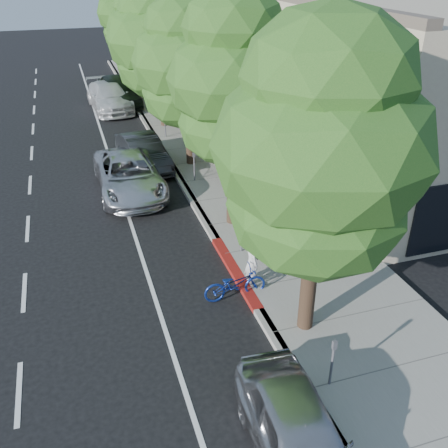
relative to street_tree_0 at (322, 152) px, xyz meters
name	(u,v)px	position (x,y,z in m)	size (l,w,h in m)	color
ground	(246,292)	(-0.90, 2.00, -4.97)	(120.00, 120.00, 0.00)	black
sidewalk	(233,177)	(1.40, 10.00, -4.89)	(4.60, 56.00, 0.15)	gray
curb	(182,183)	(-0.90, 10.00, -4.89)	(0.30, 56.00, 0.15)	#9E998E
curb_red_segment	(235,272)	(-0.90, 3.00, -4.89)	(0.32, 4.00, 0.15)	maroon
storefront_building	(295,49)	(8.70, 20.00, -1.47)	(10.00, 36.00, 7.00)	beige
street_tree_0	(322,152)	(0.00, 0.00, 0.00)	(4.90, 4.90, 8.04)	black
street_tree_1	(233,82)	(0.00, 6.00, 0.17)	(4.26, 4.26, 8.07)	black
street_tree_2	(188,63)	(0.00, 12.00, -0.36)	(4.78, 4.78, 7.53)	black
street_tree_3	(160,40)	(0.00, 18.00, -0.29)	(5.59, 5.59, 7.86)	black
street_tree_4	(141,31)	(0.00, 24.00, -0.58)	(4.34, 4.34, 7.11)	black
street_tree_5	(127,14)	(0.00, 30.00, -0.22)	(4.34, 4.34, 7.59)	black
cyclist	(252,263)	(-0.65, 2.28, -4.15)	(0.60, 0.39, 1.63)	silver
bicycle	(235,284)	(-1.30, 1.86, -4.49)	(0.64, 1.83, 0.96)	navy
silver_suv	(129,175)	(-3.10, 10.00, -4.21)	(2.50, 5.42, 1.51)	silver
dark_sedan	(143,153)	(-2.10, 12.46, -4.25)	(1.53, 4.38, 1.44)	#222427
white_pickup	(109,97)	(-2.50, 22.61, -4.17)	(2.24, 5.50, 1.60)	silver
dark_suv_far	(118,91)	(-1.83, 23.50, -4.04)	(2.19, 5.45, 1.86)	black
near_car_a	(299,438)	(-1.86, -3.50, -4.26)	(1.68, 4.18, 1.42)	#B1B1B6
pedestrian	(228,160)	(0.93, 9.37, -3.83)	(0.96, 0.75, 1.97)	black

